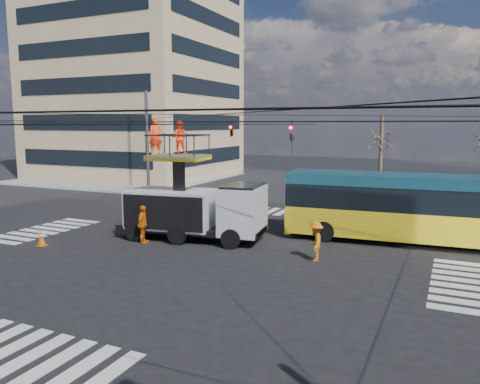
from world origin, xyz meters
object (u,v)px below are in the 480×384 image
(utility_truck, at_px, (195,199))
(worker_ground, at_px, (143,224))
(traffic_cone, at_px, (41,237))
(flagger, at_px, (316,241))
(city_bus, at_px, (425,207))

(utility_truck, height_order, worker_ground, utility_truck)
(utility_truck, distance_m, worker_ground, 2.70)
(traffic_cone, height_order, worker_ground, worker_ground)
(utility_truck, xyz_separation_m, flagger, (6.26, -1.09, -1.15))
(flagger, bearing_deg, city_bus, 123.87)
(flagger, bearing_deg, traffic_cone, -93.18)
(utility_truck, xyz_separation_m, traffic_cone, (-5.76, -4.02, -1.57))
(utility_truck, distance_m, flagger, 6.46)
(city_bus, bearing_deg, worker_ground, -160.39)
(city_bus, height_order, worker_ground, city_bus)
(city_bus, bearing_deg, utility_truck, -164.60)
(city_bus, distance_m, traffic_cone, 17.62)
(traffic_cone, relative_size, worker_ground, 0.43)
(utility_truck, relative_size, flagger, 4.50)
(utility_truck, xyz_separation_m, worker_ground, (-1.83, -1.67, -1.07))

